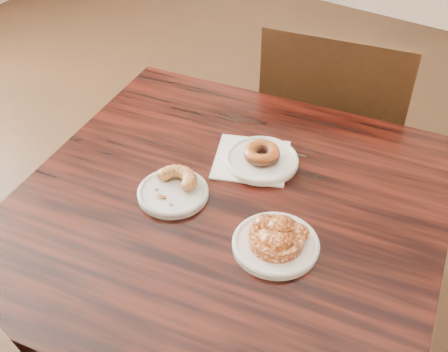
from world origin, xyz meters
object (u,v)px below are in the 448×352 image
Objects in this scene: cafe_table at (226,312)px; glazed_donut at (262,153)px; chair_far at (334,138)px; cruller_fragment at (172,186)px; apple_fritter at (276,236)px.

cafe_table is 0.44m from glazed_donut.
chair_far is 10.85× the size of glazed_donut.
cruller_fragment is (-0.11, -0.04, 0.40)m from cafe_table.
chair_far is 0.66m from glazed_donut.
apple_fritter is at bearing -27.51° from cafe_table.
glazed_donut is at bearing 83.45° from cafe_table.
apple_fritter is 0.26m from cruller_fragment.
chair_far reaches higher than glazed_donut.
cafe_table is at bearing 81.82° from chair_far.
cruller_fragment is (-0.26, 0.01, -0.00)m from apple_fritter.
cafe_table is 10.70× the size of glazed_donut.
cruller_fragment is at bearing 177.05° from apple_fritter.
chair_far is (-0.04, 0.74, 0.08)m from cafe_table.
cafe_table is 0.74m from chair_far.
apple_fritter is at bearing -54.28° from glazed_donut.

